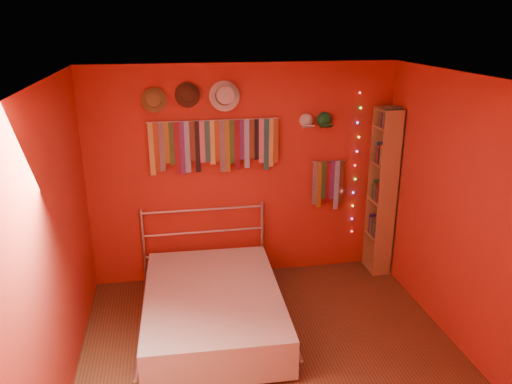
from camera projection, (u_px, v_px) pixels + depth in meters
ground at (275, 363)px, 4.50m from camera, size 3.50×3.50×0.00m
back_wall at (244, 174)px, 5.72m from camera, size 3.50×0.02×2.50m
right_wall at (471, 221)px, 4.39m from camera, size 0.02×3.50×2.50m
left_wall at (53, 253)px, 3.79m from camera, size 0.02×3.50×2.50m
ceiling at (279, 81)px, 3.68m from camera, size 3.50×3.50×0.02m
tie_rack at (215, 143)px, 5.47m from camera, size 1.45×0.03×0.59m
small_tie_rack at (328, 182)px, 5.87m from camera, size 0.40×0.03×0.60m
fedora_olive at (154, 100)px, 5.18m from camera, size 0.26×0.14×0.26m
fedora_brown at (188, 95)px, 5.22m from camera, size 0.27×0.15×0.26m
fedora_white at (225, 96)px, 5.29m from camera, size 0.33×0.18×0.32m
cap_white at (306, 121)px, 5.59m from camera, size 0.17×0.21×0.17m
cap_green at (324, 120)px, 5.62m from camera, size 0.18×0.22×0.18m
fairy_lights at (356, 165)px, 5.89m from camera, size 0.05×0.02×1.73m
reading_lamp at (341, 190)px, 5.75m from camera, size 0.07×0.29×0.09m
bookshelf at (386, 191)px, 5.87m from camera, size 0.25×0.34×2.00m
bed at (213, 307)px, 4.97m from camera, size 1.47×1.96×0.94m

